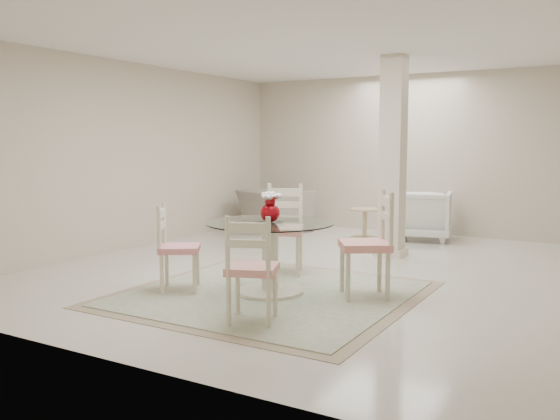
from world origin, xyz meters
The scene contains 13 objects.
ground centered at (0.00, 0.00, 0.00)m, with size 7.00×7.00×0.00m, color silver.
room_shell centered at (0.00, 0.00, 1.86)m, with size 6.02×7.02×2.71m.
column centered at (0.50, 1.30, 1.35)m, with size 0.30×0.30×2.70m, color beige.
area_rug centered at (0.15, -1.34, 0.01)m, with size 2.84×2.84×0.02m.
dining_table centered at (0.15, -1.34, 0.38)m, with size 1.29×1.29×0.75m.
red_vase centered at (0.15, -1.34, 0.90)m, with size 0.23×0.22×0.31m.
dining_chair_east centered at (1.10, -0.94, 0.62)m, with size 0.65×0.65×1.18m.
dining_chair_north centered at (-0.23, -0.39, 0.61)m, with size 0.61×0.61×1.16m.
dining_chair_west centered at (-0.78, -1.73, 0.53)m, with size 0.55×0.55×1.01m.
dining_chair_south centered at (0.53, -2.28, 0.55)m, with size 0.54×0.54×1.04m.
recliner_taupe centered at (-2.06, 2.48, 0.36)m, with size 1.11×0.97×0.72m, color gray.
armchair_white centered at (0.47, 2.87, 0.39)m, with size 0.84×0.87×0.79m, color white.
side_table centered at (-0.33, 2.40, 0.23)m, with size 0.48×0.48×0.50m.
Camera 1 is at (3.21, -6.41, 1.54)m, focal length 38.00 mm.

